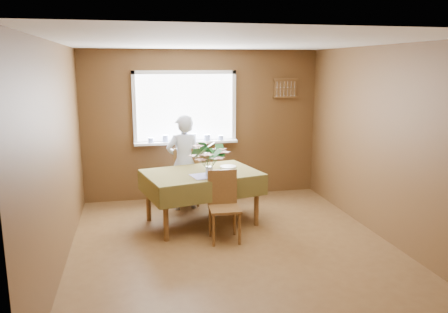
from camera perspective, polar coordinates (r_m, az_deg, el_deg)
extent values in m
plane|color=brown|center=(5.62, 1.21, -11.69)|extent=(4.50, 4.50, 0.00)
plane|color=white|center=(5.16, 1.33, 14.70)|extent=(4.50, 4.50, 0.00)
plane|color=brown|center=(7.42, -2.78, 4.14)|extent=(4.00, 0.00, 4.00)
plane|color=brown|center=(3.17, 10.83, -6.63)|extent=(4.00, 0.00, 4.00)
plane|color=brown|center=(5.17, -20.84, -0.01)|extent=(0.00, 4.50, 4.50)
plane|color=brown|center=(6.03, 20.11, 1.64)|extent=(0.00, 4.50, 4.50)
cube|color=white|center=(7.33, -5.11, 6.38)|extent=(1.60, 0.01, 1.10)
cube|color=white|center=(7.29, -5.18, 10.91)|extent=(1.72, 0.06, 0.06)
cube|color=white|center=(7.40, -5.01, 1.89)|extent=(1.72, 0.06, 0.06)
cube|color=white|center=(7.26, -11.64, 6.13)|extent=(0.06, 0.06, 1.22)
cube|color=white|center=(7.47, 1.28, 6.52)|extent=(0.06, 0.06, 1.22)
cube|color=white|center=(7.33, -4.94, 1.87)|extent=(1.72, 0.20, 0.04)
cylinder|color=white|center=(7.25, -9.54, 2.12)|extent=(0.09, 0.09, 0.08)
cylinder|color=white|center=(7.26, -7.69, 2.34)|extent=(0.11, 0.11, 0.12)
cylinder|color=white|center=(7.28, -5.85, 2.32)|extent=(0.12, 0.12, 0.09)
cylinder|color=white|center=(7.31, -4.02, 2.53)|extent=(0.10, 0.10, 0.13)
cylinder|color=white|center=(7.35, -2.21, 2.50)|extent=(0.11, 0.11, 0.10)
cylinder|color=white|center=(7.39, -0.41, 2.48)|extent=(0.09, 0.09, 0.08)
cube|color=brown|center=(7.71, 8.02, 8.81)|extent=(0.40, 0.03, 0.30)
cube|color=brown|center=(7.69, 8.09, 9.92)|extent=(0.44, 0.04, 0.03)
cube|color=brown|center=(7.71, 8.03, 7.69)|extent=(0.44, 0.04, 0.03)
cylinder|color=brown|center=(5.72, -7.60, -7.55)|extent=(0.07, 0.07, 0.71)
cylinder|color=brown|center=(6.22, 4.27, -5.86)|extent=(0.07, 0.07, 0.71)
cylinder|color=brown|center=(6.48, -9.87, -5.27)|extent=(0.07, 0.07, 0.71)
cylinder|color=brown|center=(6.93, 0.86, -3.96)|extent=(0.07, 0.07, 0.71)
cube|color=brown|center=(6.20, -2.99, -2.30)|extent=(1.68, 1.31, 0.04)
cube|color=#483F1A|center=(6.20, -2.99, -2.08)|extent=(1.75, 1.38, 0.01)
cube|color=#483F1A|center=(5.77, -0.98, -4.62)|extent=(1.52, 0.36, 0.28)
cube|color=#483F1A|center=(6.71, -4.69, -2.29)|extent=(1.52, 0.36, 0.28)
cube|color=#483F1A|center=(5.99, -9.89, -4.15)|extent=(0.25, 1.03, 0.28)
cube|color=#483F1A|center=(6.56, 3.34, -2.61)|extent=(0.25, 1.03, 0.28)
cube|color=#4A66D4|center=(5.97, -2.08, -2.51)|extent=(0.51, 0.42, 0.01)
cylinder|color=brown|center=(7.40, -3.98, -4.03)|extent=(0.04, 0.04, 0.45)
cylinder|color=brown|center=(7.34, -6.72, -4.21)|extent=(0.04, 0.04, 0.45)
cylinder|color=brown|center=(7.06, -3.40, -4.79)|extent=(0.04, 0.04, 0.45)
cylinder|color=brown|center=(7.00, -6.27, -5.00)|extent=(0.04, 0.04, 0.45)
cube|color=brown|center=(7.13, -5.13, -2.66)|extent=(0.44, 0.44, 0.03)
cube|color=brown|center=(6.89, -4.87, -0.93)|extent=(0.42, 0.05, 0.50)
cylinder|color=brown|center=(5.55, -1.35, -9.66)|extent=(0.04, 0.04, 0.41)
cylinder|color=brown|center=(5.61, 2.05, -9.45)|extent=(0.04, 0.04, 0.41)
cylinder|color=brown|center=(5.86, -1.82, -8.49)|extent=(0.04, 0.04, 0.41)
cylinder|color=brown|center=(5.91, 1.40, -8.30)|extent=(0.04, 0.04, 0.41)
cube|color=brown|center=(5.65, 0.07, -6.86)|extent=(0.40, 0.40, 0.03)
cube|color=brown|center=(5.75, -0.23, -3.98)|extent=(0.39, 0.05, 0.46)
imported|color=white|center=(6.85, -5.26, -0.78)|extent=(0.59, 0.43, 1.50)
cylinder|color=white|center=(5.99, -1.97, -1.89)|extent=(0.10, 0.10, 0.12)
cylinder|color=#33662D|center=(5.97, -1.97, -0.98)|extent=(0.06, 0.06, 0.09)
cylinder|color=white|center=(6.48, 0.54, -1.33)|extent=(0.34, 0.34, 0.01)
cube|color=silver|center=(6.00, -1.09, -2.36)|extent=(0.03, 0.23, 0.00)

